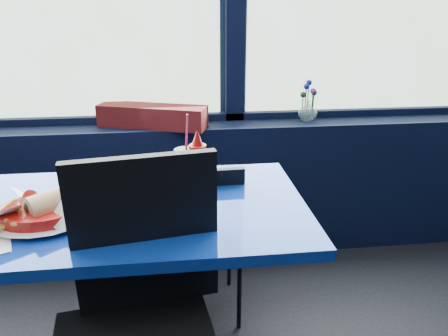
{
  "coord_description": "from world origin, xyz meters",
  "views": [
    {
      "loc": [
        0.47,
        0.72,
        1.4
      ],
      "look_at": [
        0.61,
        1.98,
        0.89
      ],
      "focal_mm": 32.0,
      "sensor_mm": 36.0,
      "label": 1
    }
  ],
  "objects_px": {
    "chair_near_back": "(201,234)",
    "flower_vase": "(308,109)",
    "planter_box": "(152,116)",
    "food_basket": "(43,210)",
    "soda_cup": "(185,165)",
    "near_table": "(140,249)",
    "ketchup_bottle": "(198,165)",
    "chair_near_front": "(141,312)"
  },
  "relations": [
    {
      "from": "chair_near_back",
      "to": "flower_vase",
      "type": "xyz_separation_m",
      "value": [
        0.65,
        0.62,
        0.4
      ]
    },
    {
      "from": "soda_cup",
      "to": "chair_near_front",
      "type": "bearing_deg",
      "value": -105.22
    },
    {
      "from": "chair_near_back",
      "to": "planter_box",
      "type": "distance_m",
      "value": 0.74
    },
    {
      "from": "food_basket",
      "to": "near_table",
      "type": "bearing_deg",
      "value": 0.31
    },
    {
      "from": "near_table",
      "to": "ketchup_bottle",
      "type": "relative_size",
      "value": 4.96
    },
    {
      "from": "food_basket",
      "to": "soda_cup",
      "type": "bearing_deg",
      "value": 15.63
    },
    {
      "from": "near_table",
      "to": "chair_near_front",
      "type": "xyz_separation_m",
      "value": [
        0.03,
        -0.35,
        0.02
      ]
    },
    {
      "from": "near_table",
      "to": "flower_vase",
      "type": "distance_m",
      "value": 1.28
    },
    {
      "from": "planter_box",
      "to": "food_basket",
      "type": "distance_m",
      "value": 0.97
    },
    {
      "from": "chair_near_front",
      "to": "flower_vase",
      "type": "xyz_separation_m",
      "value": [
        0.86,
        1.21,
        0.29
      ]
    },
    {
      "from": "ketchup_bottle",
      "to": "soda_cup",
      "type": "bearing_deg",
      "value": 115.14
    },
    {
      "from": "flower_vase",
      "to": "soda_cup",
      "type": "xyz_separation_m",
      "value": [
        -0.71,
        -0.67,
        -0.05
      ]
    },
    {
      "from": "soda_cup",
      "to": "near_table",
      "type": "bearing_deg",
      "value": -132.52
    },
    {
      "from": "chair_near_front",
      "to": "soda_cup",
      "type": "height_order",
      "value": "soda_cup"
    },
    {
      "from": "near_table",
      "to": "chair_near_back",
      "type": "height_order",
      "value": "chair_near_back"
    },
    {
      "from": "chair_near_front",
      "to": "chair_near_back",
      "type": "relative_size",
      "value": 1.24
    },
    {
      "from": "chair_near_back",
      "to": "soda_cup",
      "type": "relative_size",
      "value": 2.87
    },
    {
      "from": "soda_cup",
      "to": "flower_vase",
      "type": "bearing_deg",
      "value": 43.23
    },
    {
      "from": "chair_near_front",
      "to": "chair_near_back",
      "type": "xyz_separation_m",
      "value": [
        0.21,
        0.6,
        -0.11
      ]
    },
    {
      "from": "ketchup_bottle",
      "to": "flower_vase",
      "type": "bearing_deg",
      "value": 49.04
    },
    {
      "from": "food_basket",
      "to": "ketchup_bottle",
      "type": "distance_m",
      "value": 0.55
    },
    {
      "from": "chair_near_back",
      "to": "soda_cup",
      "type": "bearing_deg",
      "value": 40.14
    },
    {
      "from": "chair_near_back",
      "to": "ketchup_bottle",
      "type": "relative_size",
      "value": 3.37
    },
    {
      "from": "near_table",
      "to": "ketchup_bottle",
      "type": "xyz_separation_m",
      "value": [
        0.23,
        0.1,
        0.29
      ]
    },
    {
      "from": "planter_box",
      "to": "flower_vase",
      "type": "distance_m",
      "value": 0.87
    },
    {
      "from": "chair_near_back",
      "to": "food_basket",
      "type": "distance_m",
      "value": 0.7
    },
    {
      "from": "planter_box",
      "to": "flower_vase",
      "type": "bearing_deg",
      "value": 20.77
    },
    {
      "from": "chair_near_front",
      "to": "ketchup_bottle",
      "type": "bearing_deg",
      "value": 58.17
    },
    {
      "from": "flower_vase",
      "to": "soda_cup",
      "type": "bearing_deg",
      "value": -136.77
    },
    {
      "from": "ketchup_bottle",
      "to": "soda_cup",
      "type": "xyz_separation_m",
      "value": [
        -0.05,
        0.1,
        -0.04
      ]
    },
    {
      "from": "near_table",
      "to": "soda_cup",
      "type": "relative_size",
      "value": 4.23
    },
    {
      "from": "near_table",
      "to": "food_basket",
      "type": "height_order",
      "value": "food_basket"
    },
    {
      "from": "near_table",
      "to": "ketchup_bottle",
      "type": "distance_m",
      "value": 0.38
    },
    {
      "from": "chair_near_front",
      "to": "soda_cup",
      "type": "xyz_separation_m",
      "value": [
        0.15,
        0.55,
        0.24
      ]
    },
    {
      "from": "chair_near_back",
      "to": "flower_vase",
      "type": "relative_size",
      "value": 3.57
    },
    {
      "from": "planter_box",
      "to": "food_basket",
      "type": "bearing_deg",
      "value": -89.71
    },
    {
      "from": "flower_vase",
      "to": "soda_cup",
      "type": "height_order",
      "value": "soda_cup"
    },
    {
      "from": "chair_near_back",
      "to": "ketchup_bottle",
      "type": "distance_m",
      "value": 0.42
    },
    {
      "from": "flower_vase",
      "to": "chair_near_front",
      "type": "bearing_deg",
      "value": -125.26
    },
    {
      "from": "food_basket",
      "to": "flower_vase",
      "type": "bearing_deg",
      "value": 23.85
    },
    {
      "from": "chair_near_front",
      "to": "ketchup_bottle",
      "type": "relative_size",
      "value": 4.19
    },
    {
      "from": "food_basket",
      "to": "soda_cup",
      "type": "distance_m",
      "value": 0.54
    }
  ]
}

